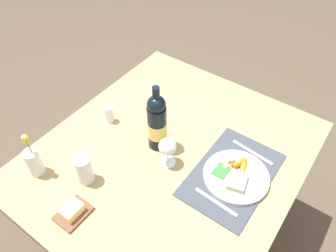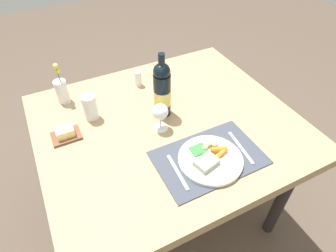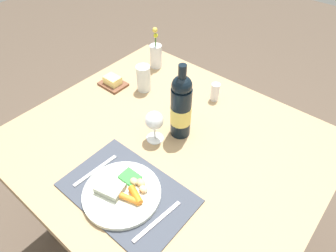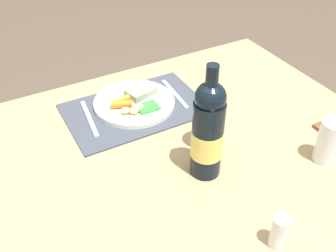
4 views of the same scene
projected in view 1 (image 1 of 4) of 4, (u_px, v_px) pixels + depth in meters
ground_plane at (169, 232)px, 2.01m from camera, size 8.00×8.00×0.00m
dining_table at (170, 163)px, 1.51m from camera, size 1.23×1.08×0.77m
placemat at (232, 174)px, 1.37m from camera, size 0.46×0.30×0.01m
dinner_plate at (236, 175)px, 1.35m from camera, size 0.27×0.27×0.04m
fork at (216, 202)px, 1.27m from camera, size 0.02×0.19×0.00m
knife at (252, 152)px, 1.45m from camera, size 0.04×0.20×0.00m
butter_dish at (73, 212)px, 1.23m from camera, size 0.13×0.10×0.05m
water_tumbler at (84, 171)px, 1.32m from camera, size 0.07×0.07×0.13m
flower_vase at (34, 161)px, 1.33m from camera, size 0.06×0.06×0.23m
wine_glass at (167, 147)px, 1.35m from camera, size 0.08×0.08×0.14m
wine_bottle at (157, 123)px, 1.39m from camera, size 0.08×0.08×0.33m
salt_shaker at (109, 114)px, 1.57m from camera, size 0.04×0.04×0.09m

